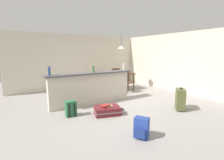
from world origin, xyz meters
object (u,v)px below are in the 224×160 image
at_px(bottle_blue, 49,71).
at_px(book_stack, 107,106).
at_px(bottle_green, 93,69).
at_px(dining_chair_far_side, 115,77).
at_px(suitcase_upright_olive, 180,99).
at_px(backpack_green, 71,109).
at_px(dining_table, 121,75).
at_px(suitcase_flat_maroon, 107,110).
at_px(backpack_blue, 141,128).
at_px(dining_chair_near_partition, 127,80).
at_px(bottle_white, 123,67).
at_px(pendant_lamp, 121,47).

bearing_deg(bottle_blue, book_stack, -45.46).
bearing_deg(bottle_green, book_stack, -97.26).
xyz_separation_m(bottle_green, dining_chair_far_side, (2.12, 1.92, -0.65)).
distance_m(suitcase_upright_olive, backpack_green, 3.17).
bearing_deg(book_stack, suitcase_upright_olive, -22.71).
bearing_deg(dining_table, suitcase_upright_olive, -92.68).
distance_m(suitcase_flat_maroon, backpack_blue, 1.46).
xyz_separation_m(dining_table, dining_chair_near_partition, (-0.08, -0.56, -0.13)).
bearing_deg(suitcase_flat_maroon, bottle_blue, 134.89).
bearing_deg(backpack_green, suitcase_upright_olive, -23.83).
xyz_separation_m(bottle_white, suitcase_flat_maroon, (-1.33, -1.05, -1.06)).
distance_m(dining_table, pendant_lamp, 1.28).
distance_m(bottle_blue, dining_chair_far_side, 3.91).
distance_m(dining_table, suitcase_upright_olive, 3.23).
xyz_separation_m(bottle_white, dining_chair_near_partition, (0.75, 0.75, -0.66)).
bearing_deg(book_stack, backpack_green, 153.62).
height_order(dining_chair_near_partition, dining_chair_far_side, same).
height_order(bottle_green, backpack_green, bottle_green).
bearing_deg(dining_chair_far_side, suitcase_flat_maroon, -127.13).
bearing_deg(bottle_white, bottle_blue, 176.43).
height_order(suitcase_flat_maroon, suitcase_upright_olive, suitcase_upright_olive).
relative_size(bottle_green, backpack_green, 0.55).
height_order(dining_chair_far_side, backpack_green, dining_chair_far_side).
distance_m(bottle_white, suitcase_upright_olive, 2.19).
xyz_separation_m(dining_table, suitcase_flat_maroon, (-2.17, -2.36, -0.54)).
distance_m(bottle_white, dining_table, 1.64).
xyz_separation_m(dining_chair_near_partition, backpack_blue, (-2.17, -3.26, -0.31)).
height_order(pendant_lamp, book_stack, pendant_lamp).
distance_m(bottle_green, pendant_lamp, 2.64).
xyz_separation_m(dining_chair_near_partition, backpack_green, (-2.97, -1.38, -0.31)).
xyz_separation_m(suitcase_flat_maroon, suitcase_upright_olive, (2.02, -0.85, 0.22)).
distance_m(dining_chair_near_partition, book_stack, 2.78).
xyz_separation_m(bottle_green, backpack_green, (-1.00, -0.61, -0.96)).
height_order(bottle_blue, suitcase_flat_maroon, bottle_blue).
height_order(bottle_white, book_stack, bottle_white).
height_order(dining_table, backpack_green, dining_table).
bearing_deg(dining_chair_far_side, book_stack, -127.28).
bearing_deg(dining_table, pendant_lamp, 50.01).
xyz_separation_m(bottle_blue, backpack_blue, (1.12, -2.67, -0.97)).
xyz_separation_m(bottle_green, pendant_lamp, (2.11, 1.40, 0.76)).
height_order(bottle_blue, pendant_lamp, pendant_lamp).
relative_size(suitcase_flat_maroon, suitcase_upright_olive, 1.33).
relative_size(bottle_blue, dining_chair_far_side, 0.27).
bearing_deg(book_stack, bottle_green, 82.74).
distance_m(bottle_green, suitcase_flat_maroon, 1.48).
distance_m(bottle_white, dining_chair_near_partition, 1.25).
relative_size(bottle_blue, bottle_white, 0.98).
bearing_deg(backpack_blue, bottle_blue, 112.75).
relative_size(dining_table, suitcase_flat_maroon, 1.24).
distance_m(dining_chair_near_partition, suitcase_upright_olive, 2.66).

